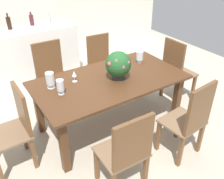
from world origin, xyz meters
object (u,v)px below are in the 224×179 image
at_px(chair_head_end, 16,125).
at_px(chair_foot_end, 176,69).
at_px(chair_far_left, 51,71).
at_px(wine_bottle_amber, 32,20).
at_px(dining_table, 110,86).
at_px(chair_near_right, 191,118).
at_px(flower_centerpiece, 118,65).
at_px(kitchen_counter, 24,56).
at_px(wine_bottle_tall, 50,21).
at_px(crystal_vase_center_near, 50,79).
at_px(wine_bottle_green, 9,23).
at_px(wine_glass, 74,74).
at_px(chair_near_left, 127,151).
at_px(crystal_vase_left, 60,86).
at_px(chair_far_right, 101,60).
at_px(crystal_vase_right, 140,56).

relative_size(chair_head_end, chair_foot_end, 0.94).
xyz_separation_m(chair_far_left, wine_bottle_amber, (0.13, 1.10, 0.52)).
distance_m(dining_table, wine_bottle_amber, 2.17).
bearing_deg(chair_near_right, flower_centerpiece, -74.17).
height_order(dining_table, chair_near_right, chair_near_right).
distance_m(chair_far_left, flower_centerpiece, 1.25).
bearing_deg(kitchen_counter, wine_bottle_tall, -11.89).
relative_size(crystal_vase_center_near, wine_bottle_green, 0.74).
relative_size(chair_head_end, wine_glass, 6.65).
xyz_separation_m(chair_head_end, chair_near_left, (0.80, -1.00, 0.01)).
distance_m(chair_far_left, crystal_vase_left, 1.07).
height_order(wine_glass, wine_bottle_green, wine_bottle_green).
bearing_deg(kitchen_counter, wine_glass, -84.24).
bearing_deg(dining_table, chair_far_right, 65.68).
bearing_deg(crystal_vase_center_near, wine_glass, -2.90).
bearing_deg(dining_table, flower_centerpiece, -30.40).
height_order(chair_far_left, crystal_vase_center_near, chair_far_left).
height_order(crystal_vase_left, wine_bottle_green, wine_bottle_green).
bearing_deg(chair_near_right, crystal_vase_left, -46.55).
bearing_deg(wine_bottle_green, chair_far_left, -76.22).
xyz_separation_m(chair_near_right, crystal_vase_right, (0.19, 1.19, 0.29)).
relative_size(chair_foot_end, flower_centerpiece, 2.81).
height_order(chair_head_end, wine_bottle_green, wine_bottle_green).
bearing_deg(dining_table, chair_far_left, 113.82).
height_order(chair_far_left, wine_bottle_amber, wine_bottle_amber).
distance_m(chair_far_left, wine_bottle_tall, 1.09).
height_order(chair_far_left, flower_centerpiece, flower_centerpiece).
bearing_deg(flower_centerpiece, crystal_vase_left, 175.65).
height_order(chair_far_right, crystal_vase_left, chair_far_right).
distance_m(chair_near_right, crystal_vase_right, 1.24).
xyz_separation_m(crystal_vase_left, wine_bottle_green, (-0.03, 2.08, 0.24)).
height_order(chair_far_right, wine_bottle_amber, wine_bottle_amber).
bearing_deg(chair_head_end, wine_bottle_tall, 146.75).
height_order(chair_far_right, chair_far_left, chair_far_left).
xyz_separation_m(crystal_vase_right, kitchen_counter, (-1.24, 1.80, -0.36)).
bearing_deg(crystal_vase_center_near, wine_bottle_amber, 77.77).
bearing_deg(chair_foot_end, chair_head_end, 89.71).
xyz_separation_m(dining_table, wine_bottle_green, (-0.71, 2.08, 0.45)).
distance_m(chair_near_left, crystal_vase_left, 1.08).
relative_size(crystal_vase_right, wine_bottle_tall, 0.74).
bearing_deg(chair_far_left, crystal_vase_left, -102.53).
relative_size(chair_far_right, flower_centerpiece, 2.60).
height_order(crystal_vase_right, kitchen_counter, kitchen_counter).
xyz_separation_m(chair_foot_end, wine_glass, (-1.66, 0.19, 0.29)).
distance_m(chair_far_left, chair_near_left, 2.00).
distance_m(chair_near_left, wine_bottle_green, 3.14).
relative_size(crystal_vase_left, wine_glass, 1.25).
bearing_deg(chair_foot_end, wine_bottle_amber, 36.25).
xyz_separation_m(chair_near_right, chair_near_left, (-0.90, 0.00, -0.02)).
bearing_deg(chair_far_left, wine_glass, -87.18).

